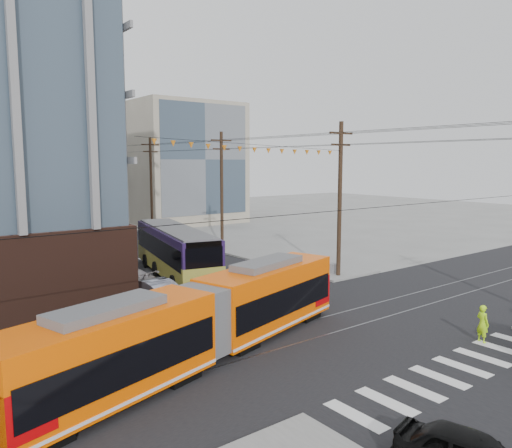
% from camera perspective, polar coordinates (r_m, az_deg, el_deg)
% --- Properties ---
extents(ground, '(160.00, 160.00, 0.00)m').
position_cam_1_polar(ground, '(23.43, 14.92, -13.69)').
color(ground, slate).
extents(bg_bldg_ne_near, '(14.00, 14.00, 16.00)m').
position_cam_1_polar(bg_bldg_ne_near, '(69.78, -8.87, 6.87)').
color(bg_bldg_ne_near, gray).
rests_on(bg_bldg_ne_near, ground).
extents(bg_bldg_ne_far, '(16.00, 16.00, 14.00)m').
position_cam_1_polar(bg_bldg_ne_far, '(88.64, -13.97, 6.14)').
color(bg_bldg_ne_far, '#8C99A5').
rests_on(bg_bldg_ne_far, ground).
extents(utility_pole_far, '(0.30, 0.30, 11.00)m').
position_cam_1_polar(utility_pole_far, '(73.98, -16.95, 4.72)').
color(utility_pole_far, black).
rests_on(utility_pole_far, ground).
extents(streetcar, '(17.56, 7.20, 3.38)m').
position_cam_1_polar(streetcar, '(21.08, -6.16, -11.00)').
color(streetcar, '#F55500').
rests_on(streetcar, ground).
extents(city_bus, '(5.47, 13.04, 3.61)m').
position_cam_1_polar(city_bus, '(36.56, -9.18, -3.08)').
color(city_bus, '#281648').
rests_on(city_bus, ground).
extents(parked_car_silver, '(2.17, 4.76, 1.51)m').
position_cam_1_polar(parked_car_silver, '(29.87, -11.85, -7.52)').
color(parked_car_silver, '#8A8EA1').
rests_on(parked_car_silver, ground).
extents(parked_car_white, '(3.57, 5.29, 1.42)m').
position_cam_1_polar(parked_car_white, '(33.60, -15.04, -6.05)').
color(parked_car_white, silver).
rests_on(parked_car_white, ground).
extents(parked_car_grey, '(3.67, 5.40, 1.37)m').
position_cam_1_polar(parked_car_grey, '(42.29, -19.70, -3.56)').
color(parked_car_grey, slate).
rests_on(parked_car_grey, ground).
extents(pedestrian, '(0.57, 0.72, 1.75)m').
position_cam_1_polar(pedestrian, '(25.46, 24.47, -10.33)').
color(pedestrian, '#B8FF16').
rests_on(pedestrian, ground).
extents(jersey_barrier, '(1.96, 4.23, 0.83)m').
position_cam_1_polar(jersey_barrier, '(38.01, 6.34, -4.78)').
color(jersey_barrier, '#5E5E5E').
rests_on(jersey_barrier, ground).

